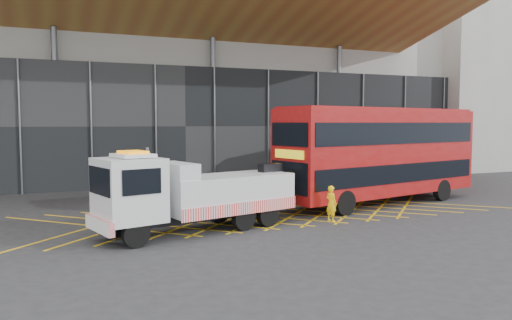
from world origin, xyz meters
name	(u,v)px	position (x,y,z in m)	size (l,w,h in m)	color
ground_plane	(207,218)	(0.00, 0.00, 0.00)	(120.00, 120.00, 0.00)	#28292B
road_markings	(272,212)	(3.20, 0.00, 0.01)	(23.16, 7.16, 0.01)	gold
construction_building	(161,63)	(1.92, 18.40, 8.98)	(55.00, 23.97, 18.00)	gray
east_building	(473,63)	(32.00, 16.00, 10.00)	(15.00, 12.00, 20.00)	gray
recovery_truck	(193,193)	(-1.39, -2.65, 1.53)	(9.48, 4.18, 3.31)	black
bus_towed	(380,151)	(9.48, 0.18, 2.77)	(12.56, 5.46, 4.99)	maroon
bus_second	(413,144)	(17.66, 7.37, 2.72)	(12.11, 7.48, 4.91)	maroon
worker	(331,203)	(4.70, -2.85, 0.78)	(0.57, 0.37, 1.55)	yellow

